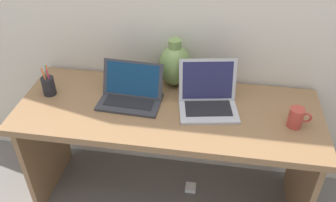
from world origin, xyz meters
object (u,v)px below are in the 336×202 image
(laptop_left, at_px, (131,91))
(power_brick, at_px, (191,188))
(green_vase, at_px, (175,65))
(pen_cup, at_px, (49,85))
(coffee_mug, at_px, (296,118))
(laptop_right, at_px, (208,96))

(laptop_left, xyz_separation_m, power_brick, (0.35, 0.03, -0.76))
(green_vase, distance_m, pen_cup, 0.72)
(green_vase, xyz_separation_m, coffee_mug, (0.65, -0.29, -0.07))
(laptop_left, bearing_deg, pen_cup, -177.74)
(coffee_mug, bearing_deg, green_vase, 156.09)
(coffee_mug, bearing_deg, laptop_left, 173.85)
(power_brick, bearing_deg, green_vase, 129.85)
(laptop_left, relative_size, pen_cup, 1.89)
(laptop_left, height_order, laptop_right, laptop_right)
(power_brick, bearing_deg, laptop_right, -14.61)
(laptop_left, xyz_separation_m, laptop_right, (0.42, 0.01, 0.01))
(laptop_right, distance_m, green_vase, 0.28)
(laptop_left, height_order, power_brick, laptop_left)
(green_vase, height_order, power_brick, green_vase)
(laptop_left, bearing_deg, laptop_right, 1.42)
(coffee_mug, bearing_deg, power_brick, 166.77)
(green_vase, bearing_deg, power_brick, -50.15)
(laptop_right, relative_size, green_vase, 1.20)
(green_vase, bearing_deg, coffee_mug, -23.91)
(laptop_left, relative_size, power_brick, 4.92)
(pen_cup, relative_size, power_brick, 2.60)
(laptop_left, height_order, green_vase, green_vase)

